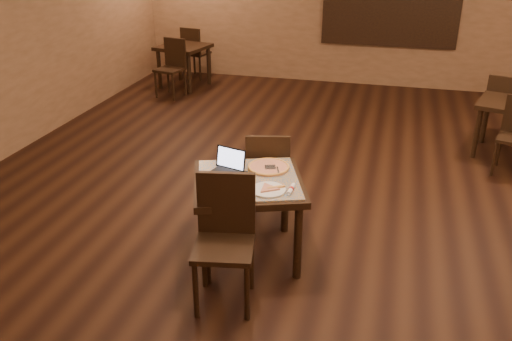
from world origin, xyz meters
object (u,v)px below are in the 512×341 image
(tiled_table, at_px, (248,189))
(pizza_pan, at_px, (269,168))
(other_table_b_chair_near, at_px, (172,64))
(chair_main_far, at_px, (267,173))
(other_table_a, at_px, (510,111))
(other_table_b, at_px, (183,52))
(other_table_a_chair_far, at_px, (501,104))
(other_table_b_chair_far, at_px, (194,50))
(chair_main_near, at_px, (225,232))
(laptop, at_px, (229,166))

(tiled_table, bearing_deg, pizza_pan, 43.48)
(tiled_table, relative_size, other_table_b_chair_near, 1.22)
(chair_main_far, relative_size, other_table_a, 1.03)
(other_table_b, bearing_deg, other_table_b_chair_near, -75.89)
(other_table_a, distance_m, other_table_a_chair_far, 0.54)
(other_table_a, height_order, other_table_b, other_table_b)
(other_table_b_chair_near, bearing_deg, other_table_b_chair_far, 104.11)
(chair_main_near, xyz_separation_m, other_table_a_chair_far, (2.55, 4.23, -0.07))
(chair_main_far, bearing_deg, tiled_table, 74.21)
(other_table_a_chair_far, distance_m, other_table_b_chair_near, 5.18)
(laptop, bearing_deg, tiled_table, -10.35)
(other_table_a_chair_far, relative_size, other_table_b, 0.96)
(chair_main_near, distance_m, other_table_b_chair_near, 5.66)
(chair_main_near, bearing_deg, laptop, 94.13)
(chair_main_far, bearing_deg, other_table_a_chair_far, -143.91)
(laptop, relative_size, other_table_b_chair_near, 0.35)
(chair_main_far, distance_m, laptop, 0.63)
(other_table_b, bearing_deg, chair_main_near, -53.06)
(other_table_a_chair_far, bearing_deg, other_table_b_chair_far, -4.70)
(other_table_a, bearing_deg, other_table_b, 175.62)
(laptop, xyz_separation_m, other_table_a, (2.76, 2.98, -0.23))
(pizza_pan, bearing_deg, chair_main_near, -99.12)
(chair_main_far, height_order, laptop, laptop)
(other_table_b_chair_near, bearing_deg, pizza_pan, -45.02)
(tiled_table, xyz_separation_m, laptop, (-0.20, 0.10, 0.16))
(pizza_pan, xyz_separation_m, other_table_b, (-2.72, 4.77, -0.15))
(pizza_pan, distance_m, other_table_a_chair_far, 4.16)
(other_table_b_chair_near, height_order, other_table_b_chair_far, same)
(laptop, distance_m, other_table_a, 4.07)
(other_table_a, bearing_deg, tiled_table, -113.58)
(chair_main_near, height_order, chair_main_far, chair_main_near)
(chair_main_near, distance_m, pizza_pan, 0.88)
(other_table_a_chair_far, bearing_deg, other_table_a, 108.49)
(other_table_b, height_order, other_table_b_chair_far, other_table_b_chair_far)
(pizza_pan, relative_size, other_table_b_chair_near, 0.38)
(pizza_pan, bearing_deg, chair_main_far, 104.77)
(chair_main_near, height_order, other_table_b, chair_main_near)
(other_table_a, bearing_deg, laptop, -116.62)
(other_table_a, height_order, other_table_a_chair_far, other_table_a_chair_far)
(other_table_a, xyz_separation_m, other_table_b_chair_far, (-5.17, 2.49, -0.04))
(chair_main_far, bearing_deg, other_table_b_chair_far, -75.91)
(chair_main_far, height_order, other_table_b_chair_near, other_table_b_chair_near)
(pizza_pan, xyz_separation_m, other_table_a, (2.44, 2.84, -0.18))
(chair_main_near, bearing_deg, other_table_b_chair_far, 102.36)
(pizza_pan, height_order, other_table_a, pizza_pan)
(laptop, distance_m, other_table_b, 5.47)
(chair_main_far, xyz_separation_m, other_table_a_chair_far, (2.51, 3.00, -0.03))
(pizza_pan, relative_size, other_table_b, 0.38)
(other_table_a_chair_far, height_order, other_table_b, other_table_a_chair_far)
(other_table_b, distance_m, other_table_b_chair_near, 0.57)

